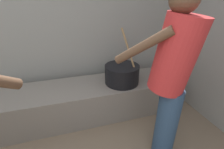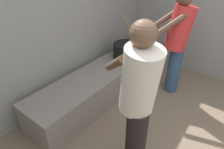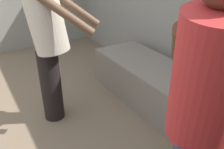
{
  "view_description": "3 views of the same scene",
  "coord_description": "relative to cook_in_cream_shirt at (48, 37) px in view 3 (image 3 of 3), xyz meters",
  "views": [
    {
      "loc": [
        0.6,
        0.05,
        1.43
      ],
      "look_at": [
        0.97,
        1.28,
        0.81
      ],
      "focal_mm": 24.9,
      "sensor_mm": 36.0,
      "label": 1
    },
    {
      "loc": [
        -1.22,
        0.2,
        1.85
      ],
      "look_at": [
        0.41,
        1.43,
        0.61
      ],
      "focal_mm": 30.24,
      "sensor_mm": 36.0,
      "label": 2
    },
    {
      "loc": [
        1.92,
        0.2,
        1.52
      ],
      "look_at": [
        0.39,
        1.14,
        0.6
      ],
      "focal_mm": 38.08,
      "sensor_mm": 36.0,
      "label": 3
    }
  ],
  "objects": [
    {
      "name": "cook_in_red_shirt",
      "position": [
        1.47,
        0.22,
        0.02
      ],
      "size": [
        0.67,
        0.69,
        1.54
      ],
      "color": "navy",
      "rests_on": "ground_plane"
    },
    {
      "name": "cook_in_cream_shirt",
      "position": [
        0.0,
        0.0,
        0.0
      ],
      "size": [
        0.64,
        0.7,
        1.51
      ],
      "color": "black",
      "rests_on": "ground_plane"
    },
    {
      "name": "hearth_ledge",
      "position": [
        0.76,
        1.02,
        -0.64
      ],
      "size": [
        2.52,
        0.6,
        0.44
      ],
      "primitive_type": "cube",
      "color": "slate",
      "rests_on": "ground_plane"
    }
  ]
}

